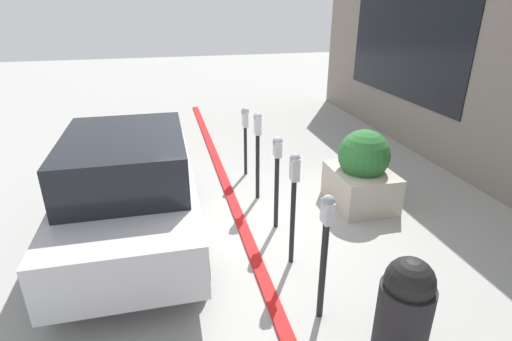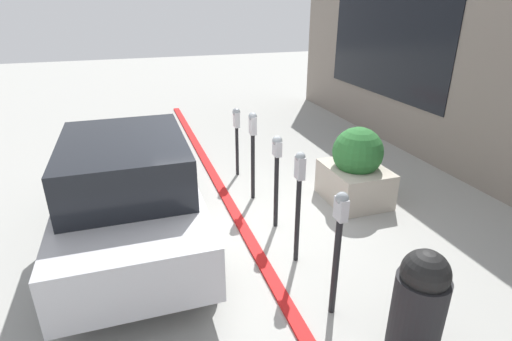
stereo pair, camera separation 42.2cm
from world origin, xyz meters
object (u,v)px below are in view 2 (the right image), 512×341
(parking_meter_fourth, at_px, (253,142))
(parked_car_front, at_px, (129,192))
(parking_meter_middle, at_px, (277,166))
(planter_box, at_px, (356,169))
(parking_meter_second, at_px, (299,191))
(parking_meter_nearest, at_px, (338,238))
(parking_meter_farthest, at_px, (237,128))
(trash_bin, at_px, (420,302))

(parking_meter_fourth, xyz_separation_m, parked_car_front, (-0.84, 2.02, -0.22))
(parking_meter_middle, xyz_separation_m, planter_box, (0.38, -1.58, -0.41))
(planter_box, bearing_deg, parking_meter_second, 128.22)
(planter_box, bearing_deg, parking_meter_middle, 103.65)
(parking_meter_nearest, xyz_separation_m, parked_car_front, (2.07, 2.01, -0.15))
(parking_meter_second, height_order, parking_meter_fourth, parking_meter_second)
(parking_meter_middle, height_order, parking_meter_fourth, parking_meter_fourth)
(parking_meter_second, distance_m, parking_meter_farthest, 2.96)
(parking_meter_second, bearing_deg, trash_bin, -162.57)
(parking_meter_second, xyz_separation_m, planter_box, (1.28, -1.63, -0.44))
(parking_meter_fourth, bearing_deg, parking_meter_middle, -177.48)
(planter_box, relative_size, parked_car_front, 0.33)
(parking_meter_fourth, bearing_deg, parking_meter_nearest, 179.88)
(parking_meter_second, bearing_deg, parking_meter_middle, -3.17)
(parking_meter_nearest, height_order, trash_bin, parking_meter_nearest)
(parking_meter_nearest, height_order, parked_car_front, parked_car_front)
(planter_box, bearing_deg, trash_bin, 159.71)
(parking_meter_nearest, distance_m, parked_car_front, 2.89)
(parking_meter_farthest, xyz_separation_m, parked_car_front, (-1.89, 2.03, -0.15))
(parked_car_front, height_order, trash_bin, parked_car_front)
(parked_car_front, distance_m, trash_bin, 3.76)
(parking_meter_fourth, bearing_deg, parking_meter_farthest, -0.84)
(parking_meter_second, relative_size, planter_box, 1.18)
(parking_meter_middle, xyz_separation_m, trash_bin, (-2.59, -0.48, -0.43))
(parking_meter_nearest, distance_m, parking_meter_farthest, 3.96)
(planter_box, distance_m, trash_bin, 3.17)
(parking_meter_fourth, height_order, planter_box, parking_meter_fourth)
(parking_meter_second, height_order, trash_bin, parking_meter_second)
(parking_meter_second, distance_m, planter_box, 2.12)
(parking_meter_fourth, relative_size, trash_bin, 1.38)
(trash_bin, bearing_deg, parking_meter_second, 17.43)
(planter_box, bearing_deg, parked_car_front, 93.46)
(parking_meter_fourth, bearing_deg, parked_car_front, 112.50)
(parking_meter_second, relative_size, parked_car_front, 0.39)
(parking_meter_second, xyz_separation_m, parking_meter_farthest, (2.96, -0.02, -0.05))
(parking_meter_farthest, distance_m, trash_bin, 4.69)
(trash_bin, bearing_deg, planter_box, -20.29)
(parking_meter_fourth, xyz_separation_m, planter_box, (-0.62, -1.62, -0.46))
(parking_meter_nearest, relative_size, parking_meter_fourth, 0.96)
(planter_box, height_order, trash_bin, planter_box)
(parking_meter_second, xyz_separation_m, parking_meter_middle, (0.90, -0.05, -0.03))
(parking_meter_second, xyz_separation_m, parking_meter_fourth, (1.90, -0.01, 0.02))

